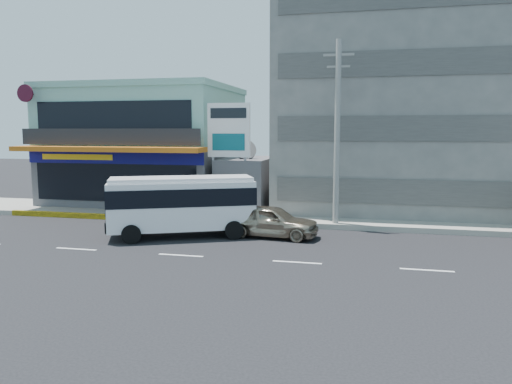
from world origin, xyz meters
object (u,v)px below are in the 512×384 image
motorcycle_rider (159,209)px  satellite_dish (245,158)px  concrete_building (407,104)px  billboard (229,136)px  shop_building (148,148)px  utility_pole_near (337,133)px  minibus (182,201)px  sedan (271,221)px

motorcycle_rider → satellite_dish: bearing=46.7°
concrete_building → billboard: concrete_building is taller
shop_building → utility_pole_near: utility_pole_near is taller
minibus → concrete_building: bearing=45.3°
shop_building → satellite_dish: (8.00, -2.95, -0.42)m
concrete_building → utility_pole_near: size_ratio=1.60×
sedan → motorcycle_rider: size_ratio=1.93×
billboard → minibus: 6.52m
minibus → satellite_dish: bearing=80.0°
shop_building → sedan: shop_building is taller
concrete_building → billboard: 12.17m
minibus → billboard: bearing=81.8°
shop_building → concrete_building: size_ratio=0.77×
concrete_building → satellite_dish: (-10.00, -4.00, -3.42)m
shop_building → billboard: shop_building is taller
utility_pole_near → concrete_building: bearing=62.2°
shop_building → concrete_building: 18.28m
utility_pole_near → minibus: size_ratio=1.34×
satellite_dish → concrete_building: bearing=21.8°
billboard → motorcycle_rider: bearing=-145.1°
minibus → sedan: bearing=12.4°
concrete_building → satellite_dish: bearing=-158.2°
shop_building → concrete_building: bearing=3.4°
concrete_building → motorcycle_rider: size_ratio=6.48×
satellite_dish → billboard: bearing=-105.5°
concrete_building → utility_pole_near: 8.79m
billboard → utility_pole_near: bearing=-15.5°
shop_building → concrete_building: concrete_building is taller
utility_pole_near → satellite_dish: bearing=149.0°
minibus → motorcycle_rider: (-2.68, 3.21, -0.97)m
utility_pole_near → motorcycle_rider: 10.92m
minibus → motorcycle_rider: 4.29m
motorcycle_rider → shop_building: bearing=119.1°
concrete_building → sedan: concrete_building is taller
satellite_dish → billboard: size_ratio=0.22×
satellite_dish → motorcycle_rider: (-4.00, -4.25, -2.76)m
satellite_dish → sedan: satellite_dish is taller
shop_building → billboard: bearing=-32.3°
satellite_dish → utility_pole_near: bearing=-31.0°
satellite_dish → sedan: size_ratio=0.31×
satellite_dish → utility_pole_near: size_ratio=0.15×
concrete_building → motorcycle_rider: concrete_building is taller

